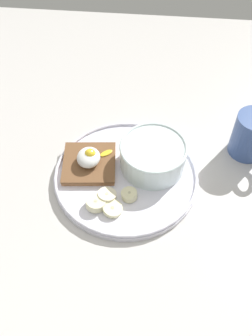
{
  "coord_description": "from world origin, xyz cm",
  "views": [
    {
      "loc": [
        43.11,
        4.3,
        59.13
      ],
      "look_at": [
        0.0,
        0.0,
        5.0
      ],
      "focal_mm": 40.0,
      "sensor_mm": 36.0,
      "label": 1
    }
  ],
  "objects_px": {
    "poached_egg": "(89,157)",
    "banana_slice_front": "(113,209)",
    "banana_slice_right": "(107,196)",
    "coffee_mug": "(251,135)",
    "toast_slice": "(89,163)",
    "banana_slice_back": "(96,203)",
    "oatmeal_bowl": "(153,156)",
    "banana_slice_left": "(129,195)"
  },
  "relations": [
    {
      "from": "toast_slice",
      "to": "oatmeal_bowl",
      "type": "bearing_deg",
      "value": 96.56
    },
    {
      "from": "poached_egg",
      "to": "banana_slice_right",
      "type": "xyz_separation_m",
      "value": [
        0.07,
        0.04,
        -0.02
      ]
    },
    {
      "from": "oatmeal_bowl",
      "to": "banana_slice_right",
      "type": "relative_size",
      "value": 2.76
    },
    {
      "from": "banana_slice_front",
      "to": "banana_slice_right",
      "type": "relative_size",
      "value": 0.81
    },
    {
      "from": "toast_slice",
      "to": "banana_slice_right",
      "type": "distance_m",
      "value": 0.08
    },
    {
      "from": "banana_slice_front",
      "to": "coffee_mug",
      "type": "distance_m",
      "value": 0.31
    },
    {
      "from": "oatmeal_bowl",
      "to": "toast_slice",
      "type": "xyz_separation_m",
      "value": [
        0.01,
        -0.12,
        -0.02
      ]
    },
    {
      "from": "banana_slice_front",
      "to": "toast_slice",
      "type": "bearing_deg",
      "value": -149.62
    },
    {
      "from": "banana_slice_back",
      "to": "banana_slice_front",
      "type": "bearing_deg",
      "value": 77.08
    },
    {
      "from": "poached_egg",
      "to": "oatmeal_bowl",
      "type": "bearing_deg",
      "value": 96.23
    },
    {
      "from": "banana_slice_front",
      "to": "poached_egg",
      "type": "bearing_deg",
      "value": -150.28
    },
    {
      "from": "oatmeal_bowl",
      "to": "toast_slice",
      "type": "bearing_deg",
      "value": -83.44
    },
    {
      "from": "banana_slice_front",
      "to": "coffee_mug",
      "type": "height_order",
      "value": "coffee_mug"
    },
    {
      "from": "toast_slice",
      "to": "coffee_mug",
      "type": "bearing_deg",
      "value": 103.89
    },
    {
      "from": "banana_slice_back",
      "to": "banana_slice_right",
      "type": "distance_m",
      "value": 0.03
    },
    {
      "from": "banana_slice_left",
      "to": "banana_slice_right",
      "type": "relative_size",
      "value": 0.86
    },
    {
      "from": "oatmeal_bowl",
      "to": "toast_slice",
      "type": "distance_m",
      "value": 0.12
    },
    {
      "from": "oatmeal_bowl",
      "to": "banana_slice_back",
      "type": "bearing_deg",
      "value": -42.31
    },
    {
      "from": "poached_egg",
      "to": "coffee_mug",
      "type": "height_order",
      "value": "coffee_mug"
    },
    {
      "from": "oatmeal_bowl",
      "to": "poached_egg",
      "type": "xyz_separation_m",
      "value": [
        0.01,
        -0.12,
        -0.0
      ]
    },
    {
      "from": "banana_slice_front",
      "to": "banana_slice_back",
      "type": "xyz_separation_m",
      "value": [
        -0.01,
        -0.03,
        0.0
      ]
    },
    {
      "from": "toast_slice",
      "to": "banana_slice_left",
      "type": "bearing_deg",
      "value": 51.78
    },
    {
      "from": "banana_slice_right",
      "to": "banana_slice_back",
      "type": "bearing_deg",
      "value": -44.11
    },
    {
      "from": "poached_egg",
      "to": "banana_slice_back",
      "type": "distance_m",
      "value": 0.1
    },
    {
      "from": "poached_egg",
      "to": "banana_slice_back",
      "type": "relative_size",
      "value": 1.32
    },
    {
      "from": "oatmeal_bowl",
      "to": "poached_egg",
      "type": "relative_size",
      "value": 1.9
    },
    {
      "from": "banana_slice_left",
      "to": "banana_slice_right",
      "type": "height_order",
      "value": "same"
    },
    {
      "from": "banana_slice_right",
      "to": "banana_slice_left",
      "type": "bearing_deg",
      "value": 98.7
    },
    {
      "from": "banana_slice_right",
      "to": "coffee_mug",
      "type": "distance_m",
      "value": 0.3
    },
    {
      "from": "banana_slice_back",
      "to": "banana_slice_right",
      "type": "xyz_separation_m",
      "value": [
        -0.02,
        0.02,
        -0.0
      ]
    },
    {
      "from": "poached_egg",
      "to": "coffee_mug",
      "type": "distance_m",
      "value": 0.32
    },
    {
      "from": "coffee_mug",
      "to": "banana_slice_right",
      "type": "bearing_deg",
      "value": -60.73
    },
    {
      "from": "banana_slice_front",
      "to": "oatmeal_bowl",
      "type": "bearing_deg",
      "value": 150.06
    },
    {
      "from": "banana_slice_left",
      "to": "toast_slice",
      "type": "bearing_deg",
      "value": -128.22
    },
    {
      "from": "oatmeal_bowl",
      "to": "coffee_mug",
      "type": "height_order",
      "value": "coffee_mug"
    },
    {
      "from": "toast_slice",
      "to": "banana_slice_right",
      "type": "height_order",
      "value": "banana_slice_right"
    },
    {
      "from": "banana_slice_front",
      "to": "banana_slice_back",
      "type": "distance_m",
      "value": 0.03
    },
    {
      "from": "banana_slice_front",
      "to": "coffee_mug",
      "type": "relative_size",
      "value": 0.38
    },
    {
      "from": "oatmeal_bowl",
      "to": "banana_slice_back",
      "type": "height_order",
      "value": "oatmeal_bowl"
    },
    {
      "from": "poached_egg",
      "to": "banana_slice_back",
      "type": "xyz_separation_m",
      "value": [
        0.09,
        0.03,
        -0.02
      ]
    },
    {
      "from": "banana_slice_front",
      "to": "banana_slice_left",
      "type": "distance_m",
      "value": 0.04
    },
    {
      "from": "poached_egg",
      "to": "banana_slice_front",
      "type": "distance_m",
      "value": 0.11
    }
  ]
}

